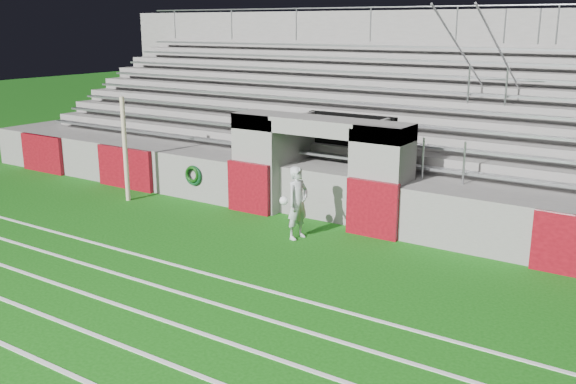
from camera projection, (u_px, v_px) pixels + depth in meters
The scene contains 6 objects.
ground at pixel (234, 258), 13.70m from camera, with size 90.00×90.00×0.00m, color #11550E.
field_post at pixel (125, 150), 17.83m from camera, with size 0.13×0.13×2.93m, color beige.
field_markings at pixel (28, 355), 9.68m from camera, with size 28.00×8.09×0.01m.
stadium_structure at pixel (394, 136), 19.74m from camera, with size 26.00×8.48×5.42m.
goalkeeper_with_ball at pixel (297, 203), 14.78m from camera, with size 0.64×0.67×1.71m.
hose_coil at pixel (193, 175), 17.88m from camera, with size 0.58×0.15×0.58m.
Camera 1 is at (8.12, -10.08, 4.85)m, focal length 40.00 mm.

